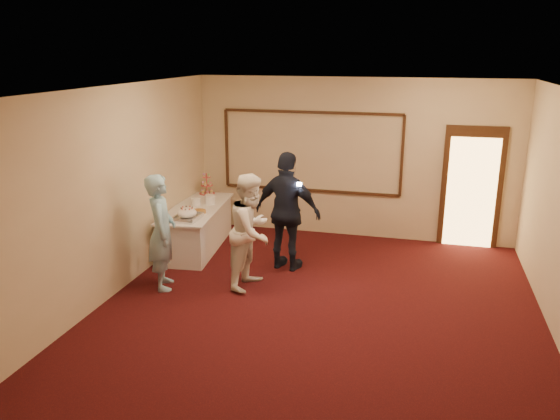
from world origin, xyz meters
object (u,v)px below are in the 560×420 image
object	(u,v)px
buffet_table	(197,228)
guest	(288,212)
cupcake_stand	(207,186)
plate_stack_b	(210,199)
man	(162,232)
plate_stack_a	(196,202)
tart	(199,212)
woman	(252,231)
pavlova_tray	(187,215)

from	to	relation	value
buffet_table	guest	bearing A→B (deg)	-15.75
cupcake_stand	guest	world-z (taller)	guest
cupcake_stand	plate_stack_b	xyz separation A→B (m)	(0.33, -0.66, -0.08)
guest	man	bearing A→B (deg)	48.79
guest	plate_stack_a	bearing A→B (deg)	-5.82
tart	man	size ratio (longest dim) A/B	0.17
buffet_table	woman	xyz separation A→B (m)	(1.45, -1.31, 0.49)
tart	guest	size ratio (longest dim) A/B	0.15
plate_stack_b	tart	size ratio (longest dim) A/B	0.66
cupcake_stand	plate_stack_b	distance (m)	0.74
buffet_table	plate_stack_b	world-z (taller)	plate_stack_b
cupcake_stand	man	distance (m)	2.66
buffet_table	cupcake_stand	world-z (taller)	cupcake_stand
cupcake_stand	woman	size ratio (longest dim) A/B	0.26
tart	buffet_table	bearing A→B (deg)	118.70
plate_stack_a	pavlova_tray	bearing A→B (deg)	-76.57
pavlova_tray	cupcake_stand	xyz separation A→B (m)	(-0.32, 1.66, 0.07)
pavlova_tray	plate_stack_b	xyz separation A→B (m)	(0.01, 1.00, -0.01)
pavlova_tray	woman	world-z (taller)	woman
plate_stack_b	buffet_table	bearing A→B (deg)	-118.03
plate_stack_a	buffet_table	bearing A→B (deg)	-65.77
man	woman	world-z (taller)	man
cupcake_stand	tart	world-z (taller)	cupcake_stand
buffet_table	man	size ratio (longest dim) A/B	1.28
man	woman	xyz separation A→B (m)	(1.27, 0.39, -0.00)
plate_stack_b	tart	bearing A→B (deg)	-86.39
plate_stack_b	tart	distance (m)	0.64
man	tart	bearing A→B (deg)	-24.03
plate_stack_a	man	world-z (taller)	man
man	woman	bearing A→B (deg)	-96.48
tart	guest	bearing A→B (deg)	-5.57
buffet_table	cupcake_stand	size ratio (longest dim) A/B	5.02
plate_stack_a	tart	distance (m)	0.53
cupcake_stand	pavlova_tray	bearing A→B (deg)	-78.95
buffet_table	cupcake_stand	xyz separation A→B (m)	(-0.18, 0.95, 0.54)
buffet_table	guest	xyz separation A→B (m)	(1.80, -0.51, 0.58)
woman	guest	bearing A→B (deg)	-14.32
plate_stack_a	guest	bearing A→B (deg)	-18.57
woman	tart	bearing A→B (deg)	62.35
plate_stack_b	man	bearing A→B (deg)	-89.31
buffet_table	guest	distance (m)	1.96
plate_stack_a	guest	distance (m)	1.96
pavlova_tray	tart	size ratio (longest dim) A/B	1.93
pavlova_tray	tart	world-z (taller)	pavlova_tray
cupcake_stand	woman	distance (m)	2.78
woman	buffet_table	bearing A→B (deg)	57.55
man	woman	size ratio (longest dim) A/B	1.00
plate_stack_b	cupcake_stand	bearing A→B (deg)	116.57
woman	guest	distance (m)	0.88
pavlova_tray	tart	xyz separation A→B (m)	(0.05, 0.36, -0.06)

